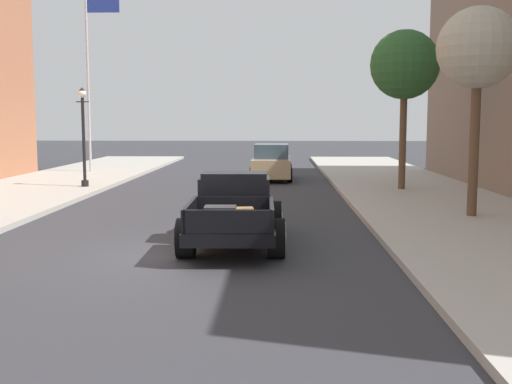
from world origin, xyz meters
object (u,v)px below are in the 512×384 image
Objects in this scene: hotrod_truck_black at (235,209)px; street_lamp_far at (83,129)px; street_tree_nearest at (478,50)px; street_tree_second at (405,66)px; flagpole at (92,59)px; car_background_tan at (272,163)px.

hotrod_truck_black is 12.34m from street_lamp_far.
street_lamp_far is at bearing 151.13° from street_tree_nearest.
street_tree_second is (5.66, 9.86, 3.99)m from hotrod_truck_black.
street_tree_second is at bearing -28.62° from flagpole.
street_tree_second is at bearing 95.17° from street_tree_nearest.
car_background_tan is 8.08m from street_tree_second.
flagpole is at bearing 135.57° from street_tree_nearest.
street_tree_nearest is at bearing -28.87° from street_lamp_far.
flagpole reaches higher than street_tree_second.
street_lamp_far is 0.42× the size of flagpole.
street_tree_second is at bearing -2.05° from street_lamp_far.
street_tree_second is at bearing 60.17° from hotrod_truck_black.
street_tree_second is (-0.60, 6.65, 0.16)m from street_tree_nearest.
hotrod_truck_black is 0.84× the size of street_tree_second.
hotrod_truck_black is 0.89× the size of street_tree_nearest.
hotrod_truck_black is 0.54× the size of flagpole.
hotrod_truck_black is 19.98m from flagpole.
flagpole is 20.40m from street_tree_nearest.
flagpole is at bearing 151.38° from street_tree_second.
street_tree_nearest is at bearing -84.83° from street_tree_second.
street_lamp_far is at bearing -148.07° from car_background_tan.
street_tree_nearest reaches higher than street_lamp_far.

